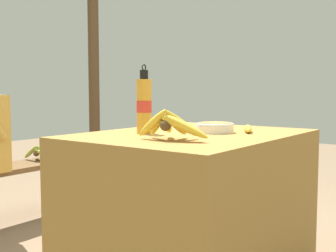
{
  "coord_description": "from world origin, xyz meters",
  "views": [
    {
      "loc": [
        -1.69,
        -1.12,
        0.95
      ],
      "look_at": [
        -0.13,
        0.05,
        0.79
      ],
      "focal_mm": 45.0,
      "sensor_mm": 36.0,
      "label": 1
    }
  ],
  "objects_px": {
    "banana_bunch_ripe": "(172,124)",
    "banana_bunch_green": "(41,153)",
    "water_bottle": "(144,105)",
    "support_post_far": "(94,69)",
    "serving_bowl": "(215,127)",
    "loose_banana_front": "(248,129)"
  },
  "relations": [
    {
      "from": "banana_bunch_ripe",
      "to": "water_bottle",
      "type": "relative_size",
      "value": 1.02
    },
    {
      "from": "serving_bowl",
      "to": "loose_banana_front",
      "type": "bearing_deg",
      "value": -45.85
    },
    {
      "from": "banana_bunch_ripe",
      "to": "support_post_far",
      "type": "height_order",
      "value": "support_post_far"
    },
    {
      "from": "loose_banana_front",
      "to": "serving_bowl",
      "type": "bearing_deg",
      "value": 134.15
    },
    {
      "from": "serving_bowl",
      "to": "support_post_far",
      "type": "bearing_deg",
      "value": 61.76
    },
    {
      "from": "serving_bowl",
      "to": "loose_banana_front",
      "type": "height_order",
      "value": "serving_bowl"
    },
    {
      "from": "banana_bunch_ripe",
      "to": "loose_banana_front",
      "type": "bearing_deg",
      "value": -10.6
    },
    {
      "from": "loose_banana_front",
      "to": "support_post_far",
      "type": "xyz_separation_m",
      "value": [
        0.95,
        2.1,
        0.39
      ]
    },
    {
      "from": "banana_bunch_ripe",
      "to": "banana_bunch_green",
      "type": "xyz_separation_m",
      "value": [
        0.54,
        1.61,
        -0.33
      ]
    },
    {
      "from": "support_post_far",
      "to": "loose_banana_front",
      "type": "bearing_deg",
      "value": -114.34
    },
    {
      "from": "loose_banana_front",
      "to": "banana_bunch_ripe",
      "type": "bearing_deg",
      "value": 169.4
    },
    {
      "from": "banana_bunch_ripe",
      "to": "water_bottle",
      "type": "distance_m",
      "value": 0.32
    },
    {
      "from": "serving_bowl",
      "to": "loose_banana_front",
      "type": "relative_size",
      "value": 0.9
    },
    {
      "from": "water_bottle",
      "to": "banana_bunch_green",
      "type": "bearing_deg",
      "value": 73.75
    },
    {
      "from": "serving_bowl",
      "to": "banana_bunch_ripe",
      "type": "bearing_deg",
      "value": -176.44
    },
    {
      "from": "water_bottle",
      "to": "support_post_far",
      "type": "xyz_separation_m",
      "value": [
        1.31,
        1.74,
        0.28
      ]
    },
    {
      "from": "serving_bowl",
      "to": "water_bottle",
      "type": "distance_m",
      "value": 0.36
    },
    {
      "from": "serving_bowl",
      "to": "water_bottle",
      "type": "bearing_deg",
      "value": 134.17
    },
    {
      "from": "serving_bowl",
      "to": "support_post_far",
      "type": "distance_m",
      "value": 2.29
    },
    {
      "from": "water_bottle",
      "to": "support_post_far",
      "type": "relative_size",
      "value": 0.14
    },
    {
      "from": "banana_bunch_ripe",
      "to": "banana_bunch_green",
      "type": "height_order",
      "value": "banana_bunch_ripe"
    },
    {
      "from": "loose_banana_front",
      "to": "support_post_far",
      "type": "bearing_deg",
      "value": 65.66
    }
  ]
}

